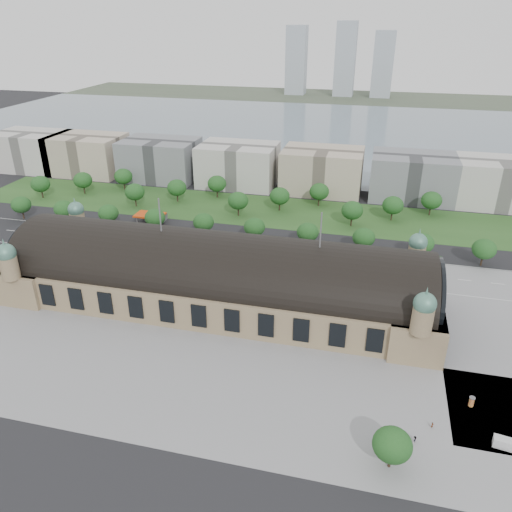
% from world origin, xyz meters
% --- Properties ---
extents(ground, '(900.00, 900.00, 0.00)m').
position_xyz_m(ground, '(0.00, 0.00, 0.00)').
color(ground, black).
rests_on(ground, ground).
extents(station, '(150.00, 48.40, 44.30)m').
position_xyz_m(station, '(0.00, 0.00, 10.28)').
color(station, '#8F7C59').
rests_on(station, ground).
extents(plaza_south, '(190.00, 48.00, 0.12)m').
position_xyz_m(plaza_south, '(10.00, -44.00, 0.00)').
color(plaza_south, gray).
rests_on(plaza_south, ground).
extents(road_slab, '(260.00, 26.00, 0.10)m').
position_xyz_m(road_slab, '(-20.00, 38.00, 0.00)').
color(road_slab, black).
rests_on(road_slab, ground).
extents(grass_belt, '(300.00, 45.00, 0.10)m').
position_xyz_m(grass_belt, '(-15.00, 93.00, 0.00)').
color(grass_belt, '#284E1F').
rests_on(grass_belt, ground).
extents(petrol_station, '(14.00, 13.00, 5.05)m').
position_xyz_m(petrol_station, '(-53.91, 65.28, 2.95)').
color(petrol_station, '#CC3E0C').
rests_on(petrol_station, ground).
extents(lake, '(700.00, 320.00, 0.08)m').
position_xyz_m(lake, '(0.00, 298.00, 0.00)').
color(lake, slate).
rests_on(lake, ground).
extents(far_shore, '(700.00, 120.00, 0.14)m').
position_xyz_m(far_shore, '(0.00, 498.00, 0.00)').
color(far_shore, '#44513D').
rests_on(far_shore, ground).
extents(far_tower_left, '(24.00, 24.00, 80.00)m').
position_xyz_m(far_tower_left, '(-60.00, 508.00, 40.00)').
color(far_tower_left, '#9EA8B2').
rests_on(far_tower_left, ground).
extents(far_tower_mid, '(24.00, 24.00, 85.00)m').
position_xyz_m(far_tower_mid, '(0.00, 508.00, 42.50)').
color(far_tower_mid, '#9EA8B2').
rests_on(far_tower_mid, ground).
extents(far_tower_right, '(24.00, 24.00, 75.00)m').
position_xyz_m(far_tower_right, '(45.00, 508.00, 37.50)').
color(far_tower_right, '#9EA8B2').
rests_on(far_tower_right, ground).
extents(office_0, '(45.00, 32.00, 24.00)m').
position_xyz_m(office_0, '(-170.00, 133.00, 12.00)').
color(office_0, beige).
rests_on(office_0, ground).
extents(office_1, '(45.00, 32.00, 24.00)m').
position_xyz_m(office_1, '(-130.00, 133.00, 12.00)').
color(office_1, '#BAA992').
rests_on(office_1, ground).
extents(office_2, '(45.00, 32.00, 24.00)m').
position_xyz_m(office_2, '(-80.00, 133.00, 12.00)').
color(office_2, slate).
rests_on(office_2, ground).
extents(office_3, '(45.00, 32.00, 24.00)m').
position_xyz_m(office_3, '(-30.00, 133.00, 12.00)').
color(office_3, beige).
rests_on(office_3, ground).
extents(office_4, '(45.00, 32.00, 24.00)m').
position_xyz_m(office_4, '(20.00, 133.00, 12.00)').
color(office_4, '#BAA992').
rests_on(office_4, ground).
extents(office_5, '(45.00, 32.00, 24.00)m').
position_xyz_m(office_5, '(70.00, 133.00, 12.00)').
color(office_5, slate).
rests_on(office_5, ground).
extents(office_6, '(45.00, 32.00, 24.00)m').
position_xyz_m(office_6, '(115.00, 133.00, 12.00)').
color(office_6, beige).
rests_on(office_6, ground).
extents(tree_row_0, '(9.60, 9.60, 11.52)m').
position_xyz_m(tree_row_0, '(-120.00, 53.00, 7.43)').
color(tree_row_0, '#2D2116').
rests_on(tree_row_0, ground).
extents(tree_row_1, '(9.60, 9.60, 11.52)m').
position_xyz_m(tree_row_1, '(-96.00, 53.00, 7.43)').
color(tree_row_1, '#2D2116').
rests_on(tree_row_1, ground).
extents(tree_row_2, '(9.60, 9.60, 11.52)m').
position_xyz_m(tree_row_2, '(-72.00, 53.00, 7.43)').
color(tree_row_2, '#2D2116').
rests_on(tree_row_2, ground).
extents(tree_row_3, '(9.60, 9.60, 11.52)m').
position_xyz_m(tree_row_3, '(-48.00, 53.00, 7.43)').
color(tree_row_3, '#2D2116').
rests_on(tree_row_3, ground).
extents(tree_row_4, '(9.60, 9.60, 11.52)m').
position_xyz_m(tree_row_4, '(-24.00, 53.00, 7.43)').
color(tree_row_4, '#2D2116').
rests_on(tree_row_4, ground).
extents(tree_row_5, '(9.60, 9.60, 11.52)m').
position_xyz_m(tree_row_5, '(0.00, 53.00, 7.43)').
color(tree_row_5, '#2D2116').
rests_on(tree_row_5, ground).
extents(tree_row_6, '(9.60, 9.60, 11.52)m').
position_xyz_m(tree_row_6, '(24.00, 53.00, 7.43)').
color(tree_row_6, '#2D2116').
rests_on(tree_row_6, ground).
extents(tree_row_7, '(9.60, 9.60, 11.52)m').
position_xyz_m(tree_row_7, '(48.00, 53.00, 7.43)').
color(tree_row_7, '#2D2116').
rests_on(tree_row_7, ground).
extents(tree_row_8, '(9.60, 9.60, 11.52)m').
position_xyz_m(tree_row_8, '(72.00, 53.00, 7.43)').
color(tree_row_8, '#2D2116').
rests_on(tree_row_8, ground).
extents(tree_row_9, '(9.60, 9.60, 11.52)m').
position_xyz_m(tree_row_9, '(96.00, 53.00, 7.43)').
color(tree_row_9, '#2D2116').
rests_on(tree_row_9, ground).
extents(tree_belt_0, '(10.40, 10.40, 12.48)m').
position_xyz_m(tree_belt_0, '(-130.00, 83.00, 8.05)').
color(tree_belt_0, '#2D2116').
rests_on(tree_belt_0, ground).
extents(tree_belt_1, '(10.40, 10.40, 12.48)m').
position_xyz_m(tree_belt_1, '(-111.00, 95.00, 8.05)').
color(tree_belt_1, '#2D2116').
rests_on(tree_belt_1, ground).
extents(tree_belt_2, '(10.40, 10.40, 12.48)m').
position_xyz_m(tree_belt_2, '(-92.00, 107.00, 8.05)').
color(tree_belt_2, '#2D2116').
rests_on(tree_belt_2, ground).
extents(tree_belt_3, '(10.40, 10.40, 12.48)m').
position_xyz_m(tree_belt_3, '(-73.00, 83.00, 8.05)').
color(tree_belt_3, '#2D2116').
rests_on(tree_belt_3, ground).
extents(tree_belt_4, '(10.40, 10.40, 12.48)m').
position_xyz_m(tree_belt_4, '(-54.00, 95.00, 8.05)').
color(tree_belt_4, '#2D2116').
rests_on(tree_belt_4, ground).
extents(tree_belt_5, '(10.40, 10.40, 12.48)m').
position_xyz_m(tree_belt_5, '(-35.00, 107.00, 8.05)').
color(tree_belt_5, '#2D2116').
rests_on(tree_belt_5, ground).
extents(tree_belt_6, '(10.40, 10.40, 12.48)m').
position_xyz_m(tree_belt_6, '(-16.00, 83.00, 8.05)').
color(tree_belt_6, '#2D2116').
rests_on(tree_belt_6, ground).
extents(tree_belt_7, '(10.40, 10.40, 12.48)m').
position_xyz_m(tree_belt_7, '(3.00, 95.00, 8.05)').
color(tree_belt_7, '#2D2116').
rests_on(tree_belt_7, ground).
extents(tree_belt_8, '(10.40, 10.40, 12.48)m').
position_xyz_m(tree_belt_8, '(22.00, 107.00, 8.05)').
color(tree_belt_8, '#2D2116').
rests_on(tree_belt_8, ground).
extents(tree_belt_9, '(10.40, 10.40, 12.48)m').
position_xyz_m(tree_belt_9, '(41.00, 83.00, 8.05)').
color(tree_belt_9, '#2D2116').
rests_on(tree_belt_9, ground).
extents(tree_belt_10, '(10.40, 10.40, 12.48)m').
position_xyz_m(tree_belt_10, '(60.00, 95.00, 8.05)').
color(tree_belt_10, '#2D2116').
rests_on(tree_belt_10, ground).
extents(tree_belt_11, '(10.40, 10.40, 12.48)m').
position_xyz_m(tree_belt_11, '(79.00, 107.00, 8.05)').
color(tree_belt_11, '#2D2116').
rests_on(tree_belt_11, ground).
extents(tree_plaza_s, '(9.00, 9.00, 10.64)m').
position_xyz_m(tree_plaza_s, '(60.00, -60.00, 6.80)').
color(tree_plaza_s, '#2D2116').
rests_on(tree_plaza_s, ground).
extents(traffic_car_1, '(4.60, 2.11, 1.46)m').
position_xyz_m(traffic_car_1, '(-69.36, 43.66, 0.73)').
color(traffic_car_1, gray).
rests_on(traffic_car_1, ground).
extents(traffic_car_2, '(5.61, 3.10, 1.49)m').
position_xyz_m(traffic_car_2, '(-58.03, 36.32, 0.74)').
color(traffic_car_2, black).
rests_on(traffic_car_2, ground).
extents(traffic_car_3, '(4.55, 2.01, 1.30)m').
position_xyz_m(traffic_car_3, '(-33.26, 47.15, 0.65)').
color(traffic_car_3, maroon).
rests_on(traffic_car_3, ground).
extents(traffic_car_4, '(4.83, 2.23, 1.60)m').
position_xyz_m(traffic_car_4, '(19.30, 29.37, 0.80)').
color(traffic_car_4, '#1A163F').
rests_on(traffic_car_4, ground).
extents(traffic_car_5, '(4.57, 1.81, 1.48)m').
position_xyz_m(traffic_car_5, '(46.11, 46.03, 0.74)').
color(traffic_car_5, '#595C61').
rests_on(traffic_car_5, ground).
extents(traffic_car_6, '(5.77, 2.68, 1.60)m').
position_xyz_m(traffic_car_6, '(62.03, 35.01, 0.80)').
color(traffic_car_6, white).
rests_on(traffic_car_6, ground).
extents(parked_car_0, '(4.79, 3.75, 1.52)m').
position_xyz_m(parked_car_0, '(-67.42, 21.00, 0.76)').
color(parked_car_0, black).
rests_on(parked_car_0, ground).
extents(parked_car_1, '(6.48, 5.13, 1.64)m').
position_xyz_m(parked_car_1, '(-45.56, 25.00, 0.82)').
color(parked_car_1, maroon).
rests_on(parked_car_1, ground).
extents(parked_car_2, '(5.32, 4.26, 1.44)m').
position_xyz_m(parked_car_2, '(-68.25, 22.05, 0.72)').
color(parked_car_2, '#1B1F4D').
rests_on(parked_car_2, ground).
extents(parked_car_3, '(4.45, 4.06, 1.47)m').
position_xyz_m(parked_car_3, '(-58.00, 23.26, 0.74)').
color(parked_car_3, slate).
rests_on(parked_car_3, ground).
extents(parked_car_4, '(4.06, 3.01, 1.28)m').
position_xyz_m(parked_car_4, '(-25.38, 25.00, 0.64)').
color(parked_car_4, silver).
rests_on(parked_car_4, ground).
extents(parked_car_5, '(5.49, 4.31, 1.39)m').
position_xyz_m(parked_car_5, '(-25.72, 22.21, 0.69)').
color(parked_car_5, gray).
rests_on(parked_car_5, ground).
extents(parked_car_6, '(5.40, 3.77, 1.45)m').
position_xyz_m(parked_car_6, '(-18.00, 25.00, 0.73)').
color(parked_car_6, black).
rests_on(parked_car_6, ground).
extents(bus_west, '(12.95, 4.18, 3.54)m').
position_xyz_m(bus_west, '(1.01, 27.42, 1.77)').
color(bus_west, red).
rests_on(bus_west, ground).
extents(bus_mid, '(12.52, 3.68, 3.44)m').
position_xyz_m(bus_mid, '(19.70, 32.00, 1.72)').
color(bus_mid, silver).
rests_on(bus_mid, ground).
extents(bus_east, '(12.02, 3.35, 3.32)m').
position_xyz_m(bus_east, '(40.00, 27.00, 1.66)').
color(bus_east, silver).
rests_on(bus_east, ground).
extents(van_south, '(6.22, 3.31, 2.56)m').
position_xyz_m(van_south, '(86.74, -47.64, 1.22)').
color(van_south, silver).
rests_on(van_south, ground).
extents(advertising_column, '(1.55, 1.55, 2.95)m').
position_xyz_m(advertising_column, '(80.87, -34.72, 1.53)').
color(advertising_column, '#C23047').
rests_on(advertising_column, ground).
extents(pedestrian_1, '(0.77, 0.75, 1.79)m').
position_xyz_m(pedestrian_1, '(70.37, -45.31, 0.89)').
color(pedestrian_1, gray).
rests_on(pedestrian_1, ground).
extents(pedestrian_4, '(1.04, 1.25, 1.80)m').
position_xyz_m(pedestrian_4, '(65.97, -51.05, 0.90)').
color(pedestrian_4, gray).
rests_on(pedestrian_4, ground).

